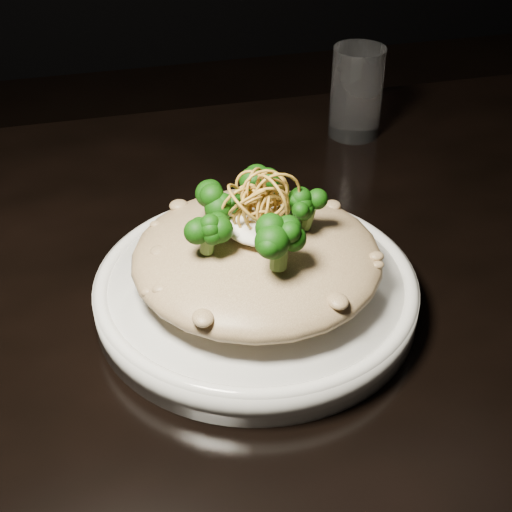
% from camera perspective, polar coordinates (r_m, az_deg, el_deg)
% --- Properties ---
extents(table, '(1.10, 0.80, 0.75)m').
position_cam_1_polar(table, '(0.75, 6.47, -5.96)').
color(table, black).
rests_on(table, ground).
extents(plate, '(0.29, 0.29, 0.03)m').
position_cam_1_polar(plate, '(0.64, 0.00, -2.90)').
color(plate, silver).
rests_on(plate, table).
extents(risotto, '(0.22, 0.22, 0.05)m').
position_cam_1_polar(risotto, '(0.62, 0.08, -0.04)').
color(risotto, brown).
rests_on(risotto, plate).
extents(broccoli, '(0.13, 0.13, 0.05)m').
position_cam_1_polar(broccoli, '(0.59, -0.36, 3.54)').
color(broccoli, black).
rests_on(broccoli, risotto).
extents(cheese, '(0.07, 0.07, 0.02)m').
position_cam_1_polar(cheese, '(0.60, 0.48, 2.66)').
color(cheese, white).
rests_on(cheese, risotto).
extents(shallots, '(0.06, 0.06, 0.04)m').
position_cam_1_polar(shallots, '(0.59, 0.34, 5.09)').
color(shallots, brown).
rests_on(shallots, cheese).
extents(drinking_glass, '(0.07, 0.07, 0.11)m').
position_cam_1_polar(drinking_glass, '(0.93, 8.03, 12.83)').
color(drinking_glass, white).
rests_on(drinking_glass, table).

